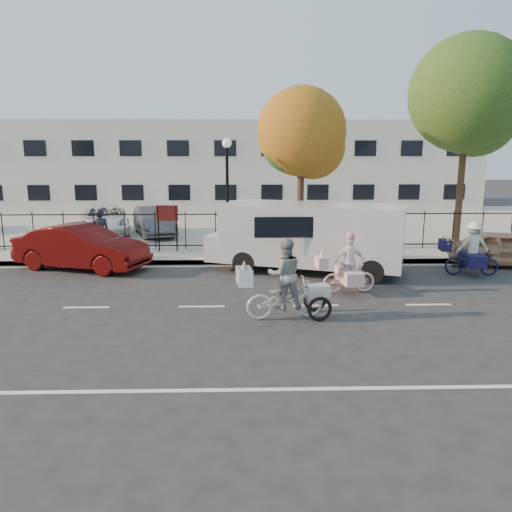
{
  "coord_description": "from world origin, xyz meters",
  "views": [
    {
      "loc": [
        1.08,
        -12.54,
        3.97
      ],
      "look_at": [
        1.45,
        1.2,
        1.1
      ],
      "focal_mm": 35.0,
      "sensor_mm": 36.0,
      "label": 1
    }
  ],
  "objects_px": {
    "lamppost": "(227,175)",
    "red_sedan": "(82,247)",
    "pedestrian": "(101,233)",
    "unicorn_bike": "(348,271)",
    "lot_car_b": "(104,220)",
    "lot_car_c": "(154,221)",
    "white_van": "(309,235)",
    "gold_sedan": "(504,249)",
    "zebra_trike": "(285,288)",
    "bull_bike": "(471,254)"
  },
  "relations": [
    {
      "from": "gold_sedan",
      "to": "lot_car_b",
      "type": "height_order",
      "value": "lot_car_b"
    },
    {
      "from": "unicorn_bike",
      "to": "red_sedan",
      "type": "bearing_deg",
      "value": 63.08
    },
    {
      "from": "lot_car_b",
      "to": "lot_car_c",
      "type": "relative_size",
      "value": 1.17
    },
    {
      "from": "white_van",
      "to": "lot_car_b",
      "type": "relative_size",
      "value": 1.46
    },
    {
      "from": "unicorn_bike",
      "to": "lot_car_b",
      "type": "distance_m",
      "value": 13.91
    },
    {
      "from": "zebra_trike",
      "to": "gold_sedan",
      "type": "relative_size",
      "value": 0.63
    },
    {
      "from": "bull_bike",
      "to": "white_van",
      "type": "height_order",
      "value": "white_van"
    },
    {
      "from": "lot_car_c",
      "to": "lamppost",
      "type": "bearing_deg",
      "value": -67.27
    },
    {
      "from": "bull_bike",
      "to": "pedestrian",
      "type": "distance_m",
      "value": 12.93
    },
    {
      "from": "zebra_trike",
      "to": "white_van",
      "type": "xyz_separation_m",
      "value": [
        1.18,
        4.77,
        0.5
      ]
    },
    {
      "from": "white_van",
      "to": "lot_car_b",
      "type": "height_order",
      "value": "white_van"
    },
    {
      "from": "bull_bike",
      "to": "red_sedan",
      "type": "bearing_deg",
      "value": 91.07
    },
    {
      "from": "zebra_trike",
      "to": "lot_car_c",
      "type": "bearing_deg",
      "value": 15.47
    },
    {
      "from": "red_sedan",
      "to": "gold_sedan",
      "type": "xyz_separation_m",
      "value": [
        14.78,
        0.05,
        -0.13
      ]
    },
    {
      "from": "bull_bike",
      "to": "lot_car_c",
      "type": "distance_m",
      "value": 13.78
    },
    {
      "from": "unicorn_bike",
      "to": "white_van",
      "type": "relative_size",
      "value": 0.25
    },
    {
      "from": "white_van",
      "to": "gold_sedan",
      "type": "distance_m",
      "value": 7.11
    },
    {
      "from": "bull_bike",
      "to": "red_sedan",
      "type": "distance_m",
      "value": 13.07
    },
    {
      "from": "lamppost",
      "to": "gold_sedan",
      "type": "height_order",
      "value": "lamppost"
    },
    {
      "from": "zebra_trike",
      "to": "unicorn_bike",
      "type": "relative_size",
      "value": 1.3
    },
    {
      "from": "pedestrian",
      "to": "lamppost",
      "type": "bearing_deg",
      "value": -174.1
    },
    {
      "from": "pedestrian",
      "to": "unicorn_bike",
      "type": "bearing_deg",
      "value": 143.86
    },
    {
      "from": "lamppost",
      "to": "unicorn_bike",
      "type": "distance_m",
      "value": 7.07
    },
    {
      "from": "bull_bike",
      "to": "lot_car_c",
      "type": "bearing_deg",
      "value": 63.82
    },
    {
      "from": "lot_car_c",
      "to": "bull_bike",
      "type": "bearing_deg",
      "value": -52.6
    },
    {
      "from": "bull_bike",
      "to": "lot_car_c",
      "type": "height_order",
      "value": "bull_bike"
    },
    {
      "from": "lot_car_c",
      "to": "lot_car_b",
      "type": "bearing_deg",
      "value": 146.05
    },
    {
      "from": "lamppost",
      "to": "lot_car_b",
      "type": "xyz_separation_m",
      "value": [
        -6.03,
        4.47,
        -2.3
      ]
    },
    {
      "from": "unicorn_bike",
      "to": "white_van",
      "type": "distance_m",
      "value": 2.77
    },
    {
      "from": "gold_sedan",
      "to": "lot_car_b",
      "type": "bearing_deg",
      "value": 78.25
    },
    {
      "from": "lamppost",
      "to": "pedestrian",
      "type": "bearing_deg",
      "value": -166.38
    },
    {
      "from": "unicorn_bike",
      "to": "gold_sedan",
      "type": "distance_m",
      "value": 7.04
    },
    {
      "from": "white_van",
      "to": "lot_car_c",
      "type": "bearing_deg",
      "value": 152.03
    },
    {
      "from": "red_sedan",
      "to": "pedestrian",
      "type": "height_order",
      "value": "pedestrian"
    },
    {
      "from": "lamppost",
      "to": "white_van",
      "type": "xyz_separation_m",
      "value": [
        2.78,
        -3.0,
        -1.85
      ]
    },
    {
      "from": "lamppost",
      "to": "unicorn_bike",
      "type": "xyz_separation_m",
      "value": [
        3.59,
        -5.57,
        -2.46
      ]
    },
    {
      "from": "zebra_trike",
      "to": "white_van",
      "type": "height_order",
      "value": "white_van"
    },
    {
      "from": "white_van",
      "to": "lot_car_b",
      "type": "distance_m",
      "value": 11.56
    },
    {
      "from": "lamppost",
      "to": "white_van",
      "type": "relative_size",
      "value": 0.62
    },
    {
      "from": "white_van",
      "to": "pedestrian",
      "type": "bearing_deg",
      "value": -174.89
    },
    {
      "from": "lot_car_b",
      "to": "red_sedan",
      "type": "bearing_deg",
      "value": -96.7
    },
    {
      "from": "white_van",
      "to": "red_sedan",
      "type": "xyz_separation_m",
      "value": [
        -7.74,
        0.65,
        -0.5
      ]
    },
    {
      "from": "red_sedan",
      "to": "lot_car_c",
      "type": "height_order",
      "value": "red_sedan"
    },
    {
      "from": "red_sedan",
      "to": "lot_car_c",
      "type": "distance_m",
      "value": 6.36
    },
    {
      "from": "lamppost",
      "to": "red_sedan",
      "type": "distance_m",
      "value": 5.97
    },
    {
      "from": "unicorn_bike",
      "to": "pedestrian",
      "type": "distance_m",
      "value": 9.36
    },
    {
      "from": "lamppost",
      "to": "red_sedan",
      "type": "bearing_deg",
      "value": -154.6
    },
    {
      "from": "gold_sedan",
      "to": "white_van",
      "type": "bearing_deg",
      "value": 107.05
    },
    {
      "from": "zebra_trike",
      "to": "bull_bike",
      "type": "distance_m",
      "value": 7.69
    },
    {
      "from": "red_sedan",
      "to": "lamppost",
      "type": "bearing_deg",
      "value": -45.49
    }
  ]
}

